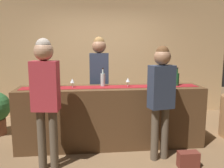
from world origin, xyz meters
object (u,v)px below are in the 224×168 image
at_px(wine_bottle_clear, 103,79).
at_px(wine_bottle_amber, 56,80).
at_px(handbag, 188,160).
at_px(wine_bottle_green, 177,79).
at_px(wine_glass_near_customer, 72,81).
at_px(customer_browsing, 45,90).
at_px(wine_glass_mid_counter, 128,80).
at_px(bartender, 99,74).
at_px(customer_sipping, 161,91).

xyz_separation_m(wine_bottle_clear, wine_bottle_amber, (-0.75, 0.00, 0.00)).
relative_size(wine_bottle_clear, handbag, 1.08).
height_order(wine_bottle_green, handbag, wine_bottle_green).
relative_size(wine_glass_near_customer, handbag, 0.51).
bearing_deg(wine_bottle_amber, customer_browsing, -93.13).
xyz_separation_m(wine_bottle_clear, handbag, (1.09, -0.94, -0.98)).
height_order(wine_bottle_amber, wine_glass_mid_counter, wine_bottle_amber).
height_order(wine_bottle_clear, bartender, bartender).
relative_size(wine_glass_mid_counter, bartender, 0.08).
bearing_deg(wine_bottle_clear, handbag, -40.71).
height_order(wine_glass_mid_counter, bartender, bartender).
xyz_separation_m(wine_glass_mid_counter, customer_sipping, (0.37, -0.58, -0.08)).
relative_size(wine_glass_near_customer, customer_sipping, 0.09).
distance_m(wine_bottle_clear, wine_bottle_amber, 0.75).
height_order(wine_glass_near_customer, handbag, wine_glass_near_customer).
relative_size(wine_bottle_green, wine_glass_near_customer, 2.10).
bearing_deg(customer_sipping, wine_glass_mid_counter, 110.57).
distance_m(wine_bottle_green, wine_glass_mid_counter, 0.82).
bearing_deg(bartender, wine_bottle_clear, 98.04).
bearing_deg(wine_glass_mid_counter, wine_bottle_amber, 175.99).
xyz_separation_m(bartender, handbag, (1.12, -1.43, -1.01)).
bearing_deg(bartender, wine_bottle_green, 159.52).
distance_m(customer_browsing, handbag, 2.12).
height_order(bartender, customer_sipping, bartender).
relative_size(wine_bottle_amber, customer_browsing, 0.18).
distance_m(wine_glass_near_customer, customer_browsing, 0.75).
xyz_separation_m(wine_bottle_green, wine_glass_mid_counter, (-0.82, 0.01, -0.01)).
height_order(wine_bottle_green, customer_sipping, customer_sipping).
xyz_separation_m(wine_glass_mid_counter, bartender, (-0.43, 0.57, 0.04)).
height_order(wine_bottle_green, bartender, bartender).
relative_size(wine_bottle_green, customer_browsing, 0.18).
height_order(wine_bottle_green, wine_bottle_amber, same).
distance_m(wine_bottle_green, bartender, 1.37).
relative_size(customer_browsing, handbag, 6.18).
bearing_deg(customer_browsing, customer_sipping, 11.47).
bearing_deg(wine_bottle_amber, bartender, 34.32).
distance_m(customer_sipping, handbag, 0.99).
bearing_deg(wine_bottle_clear, wine_glass_mid_counter, -11.08).
bearing_deg(wine_glass_near_customer, wine_bottle_amber, 163.59).
relative_size(wine_bottle_green, wine_bottle_amber, 1.00).
bearing_deg(handbag, customer_sipping, 138.54).
bearing_deg(wine_bottle_clear, wine_glass_near_customer, -171.32).
bearing_deg(customer_sipping, wine_bottle_green, 39.90).
bearing_deg(customer_sipping, wine_bottle_clear, 127.45).
height_order(wine_bottle_green, wine_glass_near_customer, wine_bottle_green).
xyz_separation_m(wine_bottle_clear, customer_browsing, (-0.79, -0.76, -0.01)).
xyz_separation_m(wine_bottle_green, customer_sipping, (-0.44, -0.57, -0.09)).
bearing_deg(wine_glass_near_customer, bartender, 51.07).
bearing_deg(customer_browsing, wine_glass_near_customer, 73.91).
height_order(bartender, customer_browsing, bartender).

